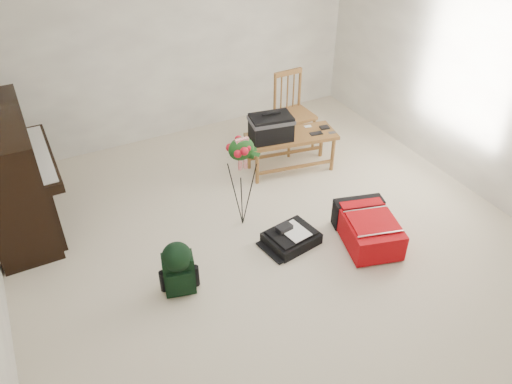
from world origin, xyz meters
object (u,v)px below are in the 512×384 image
piano (12,177)px  bench (279,131)px  dining_chair (293,112)px  green_backpack (178,266)px  red_suitcase (365,226)px  black_duffel (291,237)px  flower_stand (242,183)px

piano → bench: size_ratio=1.33×
piano → dining_chair: size_ratio=1.50×
piano → green_backpack: piano is taller
dining_chair → bench: bearing=-136.6°
piano → green_backpack: size_ratio=2.76×
red_suitcase → black_duffel: size_ratio=1.53×
dining_chair → red_suitcase: dining_chair is taller
dining_chair → flower_stand: (-1.30, -1.17, 0.04)m
flower_stand → dining_chair: bearing=40.9°
dining_chair → black_duffel: (-1.00, -1.67, -0.41)m
piano → black_duffel: (2.34, -1.57, -0.52)m
black_duffel → bench: bearing=57.2°
piano → green_backpack: bearing=-56.2°
piano → black_duffel: size_ratio=2.70×
dining_chair → red_suitcase: size_ratio=1.17×
flower_stand → red_suitcase: bearing=-39.4°
piano → dining_chair: bearing=1.7°
piano → black_duffel: piano is taller
piano → flower_stand: bearing=-27.6°
green_backpack → bench: bearing=50.3°
black_duffel → green_backpack: green_backpack is taller
black_duffel → green_backpack: (-1.22, -0.10, 0.22)m
bench → red_suitcase: bench is taller
black_duffel → green_backpack: bearing=175.0°
red_suitcase → piano: bearing=164.2°
flower_stand → green_backpack: bearing=-148.0°
piano → flower_stand: (2.04, -1.07, -0.07)m
black_duffel → dining_chair: bearing=49.7°
piano → flower_stand: 2.30m
dining_chair → flower_stand: flower_stand is taller
piano → red_suitcase: 3.58m
green_backpack → black_duffel: bearing=18.4°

